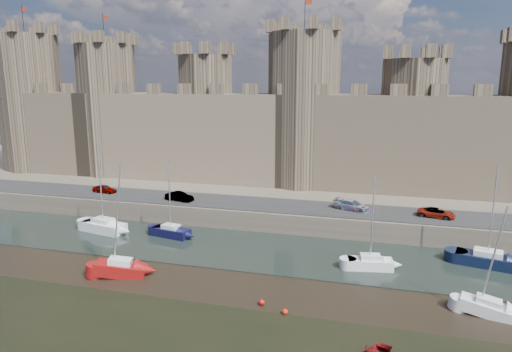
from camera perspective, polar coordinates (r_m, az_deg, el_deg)
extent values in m
cube|color=black|center=(51.51, -1.18, -9.14)|extent=(160.00, 12.00, 0.08)
cube|color=#4C443A|center=(85.02, 5.72, 0.04)|extent=(160.00, 60.00, 2.50)
cube|color=black|center=(59.92, 1.53, -3.60)|extent=(160.00, 7.00, 0.10)
cube|color=#42382B|center=(72.02, 4.23, 4.60)|extent=(100.00, 9.00, 14.00)
cylinder|color=#42382B|center=(93.52, -26.28, 8.15)|extent=(11.00, 11.00, 24.00)
cylinder|color=black|center=(94.04, -27.11, 16.98)|extent=(0.10, 0.10, 5.00)
cube|color=#A82C16|center=(93.93, -26.98, 18.11)|extent=(1.00, 0.03, 0.60)
cylinder|color=#42382B|center=(83.88, -17.92, 7.82)|extent=(10.00, 10.00, 22.00)
cylinder|color=black|center=(84.17, -18.52, 17.02)|extent=(0.10, 0.10, 5.00)
cube|color=#A82C16|center=(84.11, -18.30, 18.27)|extent=(1.00, 0.03, 0.60)
cylinder|color=#42382B|center=(75.65, -6.27, 7.19)|extent=(9.00, 9.00, 20.00)
cylinder|color=#42382B|center=(71.24, 5.88, 8.13)|extent=(11.00, 11.00, 23.00)
cylinder|color=black|center=(71.75, 6.13, 19.36)|extent=(0.10, 0.10, 5.00)
cube|color=#A82C16|center=(71.94, 6.58, 20.78)|extent=(1.00, 0.03, 0.60)
cylinder|color=#42382B|center=(70.55, 18.84, 5.91)|extent=(9.00, 9.00, 19.00)
imported|color=gray|center=(69.68, -18.41, -1.55)|extent=(3.72, 1.82, 1.22)
imported|color=gray|center=(62.49, -9.56, -2.56)|extent=(4.10, 2.05, 1.29)
imported|color=gray|center=(58.59, 11.90, -3.60)|extent=(4.89, 3.12, 1.32)
imported|color=gray|center=(58.35, 21.63, -4.32)|extent=(4.57, 2.88, 1.18)
cube|color=silver|center=(60.03, -18.51, -6.07)|extent=(6.14, 3.35, 1.18)
cube|color=silver|center=(59.78, -18.57, -5.28)|extent=(2.84, 2.06, 0.54)
cylinder|color=silver|center=(58.65, -18.86, -1.00)|extent=(0.14, 0.14, 9.69)
cube|color=black|center=(56.20, -10.57, -6.94)|extent=(4.96, 2.69, 1.02)
cube|color=silver|center=(55.97, -10.60, -6.22)|extent=(2.29, 1.65, 0.47)
cylinder|color=silver|center=(54.89, -10.75, -2.28)|extent=(0.14, 0.14, 8.38)
cube|color=silver|center=(47.58, 14.07, -10.61)|extent=(4.60, 2.44, 1.03)
cube|color=silver|center=(47.30, 14.11, -9.77)|extent=(2.12, 1.51, 0.47)
cylinder|color=silver|center=(46.02, 14.36, -5.16)|extent=(0.14, 0.14, 8.41)
cube|color=black|center=(52.39, 26.96, -9.40)|extent=(6.33, 3.66, 1.14)
cube|color=silver|center=(52.12, 27.04, -8.55)|extent=(2.95, 2.20, 0.52)
cylinder|color=silver|center=(50.86, 27.50, -3.88)|extent=(0.14, 0.14, 9.30)
cube|color=maroon|center=(46.64, -16.54, -11.19)|extent=(5.13, 3.19, 1.22)
cube|color=silver|center=(46.31, -16.60, -10.18)|extent=(2.42, 1.87, 0.56)
cylinder|color=silver|center=(44.81, -16.96, -4.56)|extent=(0.14, 0.14, 9.99)
cube|color=silver|center=(42.36, 27.00, -14.61)|extent=(4.51, 2.53, 1.00)
cube|color=silver|center=(42.06, 27.10, -13.72)|extent=(2.10, 1.54, 0.45)
cylinder|color=silver|center=(40.64, 27.61, -8.77)|extent=(0.14, 0.14, 8.18)
sphere|color=red|center=(39.66, 0.71, -15.50)|extent=(0.50, 0.50, 0.50)
sphere|color=red|center=(38.34, 3.63, -16.57)|extent=(0.46, 0.46, 0.46)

